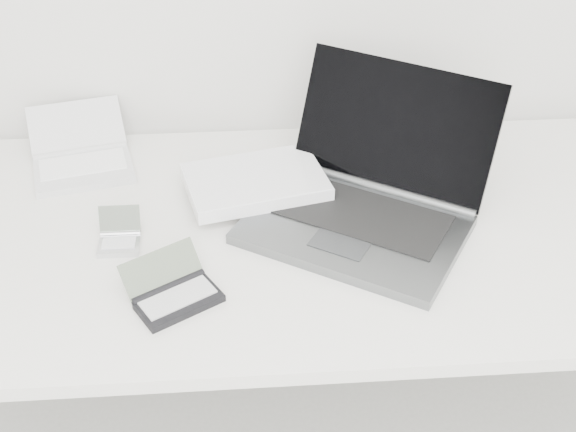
{
  "coord_description": "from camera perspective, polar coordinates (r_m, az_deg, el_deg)",
  "views": [
    {
      "loc": [
        -0.12,
        0.24,
        1.74
      ],
      "look_at": [
        -0.03,
        1.51,
        0.79
      ],
      "focal_mm": 50.0,
      "sensor_mm": 36.0,
      "label": 1
    }
  ],
  "objects": [
    {
      "name": "desk",
      "position": [
        1.69,
        0.92,
        -2.05
      ],
      "size": [
        1.6,
        0.8,
        0.73
      ],
      "color": "white",
      "rests_on": "ground"
    },
    {
      "name": "netbook_open_white",
      "position": [
        1.9,
        -14.47,
        4.05
      ],
      "size": [
        0.27,
        0.31,
        0.09
      ],
      "rotation": [
        0.0,
        0.0,
        0.22
      ],
      "color": "silver",
      "rests_on": "desk"
    },
    {
      "name": "laptop_large",
      "position": [
        1.68,
        3.3,
        1.59
      ],
      "size": [
        0.68,
        0.58,
        0.27
      ],
      "rotation": [
        0.0,
        0.0,
        -0.55
      ],
      "color": "slate",
      "rests_on": "desk"
    },
    {
      "name": "palmtop_charcoal",
      "position": [
        1.49,
        -8.1,
        -5.46
      ],
      "size": [
        0.2,
        0.19,
        0.07
      ],
      "rotation": [
        0.0,
        0.0,
        0.54
      ],
      "color": "black",
      "rests_on": "desk"
    },
    {
      "name": "pda_silver",
      "position": [
        1.64,
        -11.89,
        -1.55
      ],
      "size": [
        0.08,
        0.09,
        0.07
      ],
      "rotation": [
        0.0,
        0.0,
        -0.01
      ],
      "color": "silver",
      "rests_on": "desk"
    }
  ]
}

